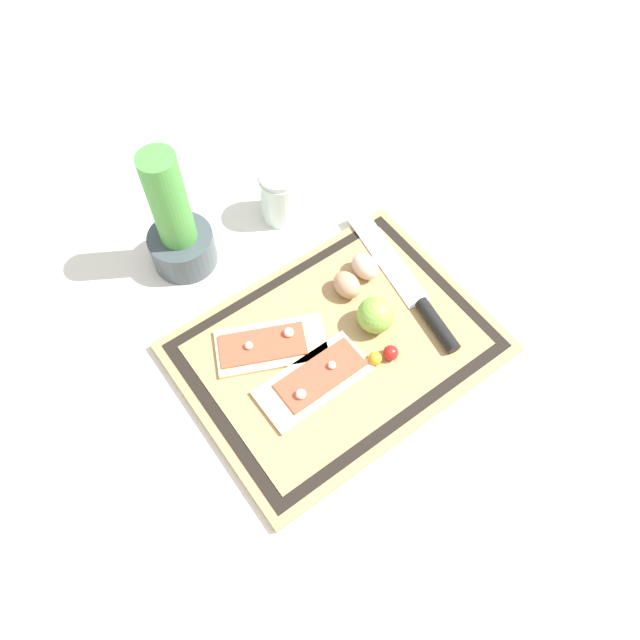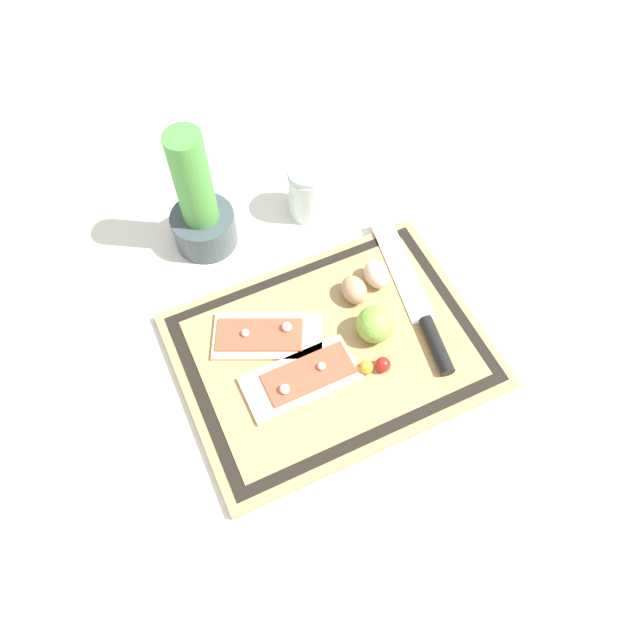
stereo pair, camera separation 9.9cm
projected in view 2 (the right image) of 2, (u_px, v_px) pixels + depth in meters
ground_plane at (332, 353)px, 1.00m from camera, size 6.00×6.00×0.00m
cutting_board at (332, 350)px, 0.99m from camera, size 0.48×0.36×0.02m
pizza_slice_near at (302, 378)px, 0.95m from camera, size 0.18×0.09×0.02m
pizza_slice_far at (266, 336)px, 0.99m from camera, size 0.19×0.15×0.02m
knife at (423, 317)px, 1.01m from camera, size 0.08×0.32×0.02m
egg_brown at (354, 290)px, 1.02m from camera, size 0.04×0.05×0.04m
egg_pink at (377, 275)px, 1.03m from camera, size 0.04×0.05×0.04m
lime at (375, 324)px, 0.97m from camera, size 0.06×0.06×0.06m
cherry_tomato_red at (383, 365)px, 0.96m from camera, size 0.02×0.02×0.02m
cherry_tomato_yellow at (366, 367)px, 0.96m from camera, size 0.02×0.02×0.02m
herb_pot at (200, 208)px, 1.04m from camera, size 0.11×0.11×0.24m
sauce_jar at (309, 194)px, 1.11m from camera, size 0.07×0.07×0.10m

